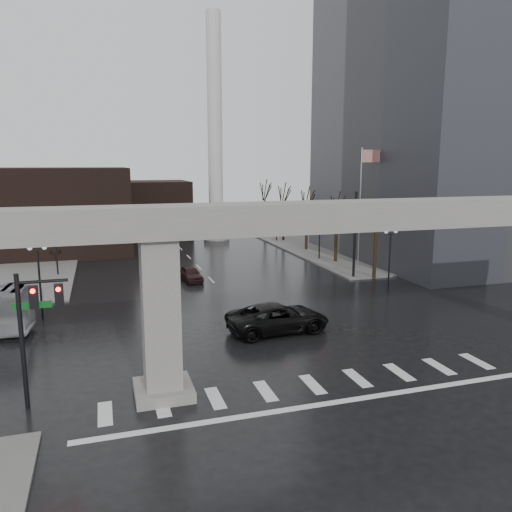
% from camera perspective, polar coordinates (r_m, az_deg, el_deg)
% --- Properties ---
extents(ground, '(160.00, 160.00, 0.00)m').
position_cam_1_polar(ground, '(25.80, 5.57, -13.50)').
color(ground, black).
rests_on(ground, ground).
extents(sidewalk_ne, '(28.00, 36.00, 0.15)m').
position_cam_1_polar(sidewalk_ne, '(68.41, 13.99, 1.46)').
color(sidewalk_ne, slate).
rests_on(sidewalk_ne, ground).
extents(elevated_guideway, '(48.00, 2.60, 8.70)m').
position_cam_1_polar(elevated_guideway, '(24.37, 8.60, 1.91)').
color(elevated_guideway, gray).
rests_on(elevated_guideway, ground).
extents(office_tower, '(22.00, 26.00, 42.00)m').
position_cam_1_polar(office_tower, '(61.43, 21.73, 19.67)').
color(office_tower, '#5D5C61').
rests_on(office_tower, ground).
extents(building_far_left, '(16.00, 14.00, 10.00)m').
position_cam_1_polar(building_far_left, '(64.07, -21.54, 4.88)').
color(building_far_left, black).
rests_on(building_far_left, ground).
extents(building_far_mid, '(10.00, 10.00, 8.00)m').
position_cam_1_polar(building_far_mid, '(74.30, -11.67, 5.30)').
color(building_far_mid, black).
rests_on(building_far_mid, ground).
extents(smokestack, '(3.60, 3.60, 30.00)m').
position_cam_1_polar(smokestack, '(69.43, -4.69, 12.85)').
color(smokestack, silver).
rests_on(smokestack, ground).
extents(signal_mast_arm, '(12.12, 0.43, 8.00)m').
position_cam_1_polar(signal_mast_arm, '(44.65, 6.99, 4.46)').
color(signal_mast_arm, black).
rests_on(signal_mast_arm, ground).
extents(signal_left_pole, '(2.30, 0.30, 6.00)m').
position_cam_1_polar(signal_left_pole, '(23.25, -24.03, -6.41)').
color(signal_left_pole, black).
rests_on(signal_left_pole, ground).
extents(flagpole_assembly, '(2.06, 0.12, 12.00)m').
position_cam_1_polar(flagpole_assembly, '(50.20, 12.14, 6.92)').
color(flagpole_assembly, silver).
rests_on(flagpole_assembly, ground).
extents(lamp_right_0, '(1.22, 0.32, 5.11)m').
position_cam_1_polar(lamp_right_0, '(42.90, 15.07, 0.76)').
color(lamp_right_0, black).
rests_on(lamp_right_0, ground).
extents(lamp_right_1, '(1.22, 0.32, 5.11)m').
position_cam_1_polar(lamp_right_1, '(55.09, 7.29, 3.13)').
color(lamp_right_1, black).
rests_on(lamp_right_1, ground).
extents(lamp_right_2, '(1.22, 0.32, 5.11)m').
position_cam_1_polar(lamp_right_2, '(67.98, 2.38, 4.60)').
color(lamp_right_2, black).
rests_on(lamp_right_2, ground).
extents(lamp_left_0, '(1.22, 0.32, 5.11)m').
position_cam_1_polar(lamp_left_0, '(36.58, -23.57, -1.41)').
color(lamp_left_0, black).
rests_on(lamp_left_0, ground).
extents(lamp_left_1, '(1.22, 0.32, 5.11)m').
position_cam_1_polar(lamp_left_1, '(50.33, -21.94, 1.75)').
color(lamp_left_1, black).
rests_on(lamp_left_1, ground).
extents(lamp_left_2, '(1.22, 0.32, 5.11)m').
position_cam_1_polar(lamp_left_2, '(64.18, -21.01, 3.55)').
color(lamp_left_2, black).
rests_on(lamp_left_2, ground).
extents(tree_right_0, '(1.09, 1.58, 7.50)m').
position_cam_1_polar(tree_right_0, '(46.92, 13.49, 0.79)').
color(tree_right_0, black).
rests_on(tree_right_0, ground).
extents(tree_right_1, '(1.09, 1.61, 7.67)m').
position_cam_1_polar(tree_right_1, '(53.85, 9.15, 2.24)').
color(tree_right_1, black).
rests_on(tree_right_1, ground).
extents(tree_right_2, '(1.10, 1.63, 7.85)m').
position_cam_1_polar(tree_right_2, '(61.03, 5.82, 3.35)').
color(tree_right_2, black).
rests_on(tree_right_2, ground).
extents(tree_right_3, '(1.11, 1.66, 8.02)m').
position_cam_1_polar(tree_right_3, '(68.40, 3.19, 4.21)').
color(tree_right_3, black).
rests_on(tree_right_3, ground).
extents(tree_right_4, '(1.12, 1.69, 8.19)m').
position_cam_1_polar(tree_right_4, '(75.90, 1.07, 4.90)').
color(tree_right_4, black).
rests_on(tree_right_4, ground).
extents(pickup_truck, '(6.70, 3.43, 1.81)m').
position_cam_1_polar(pickup_truck, '(31.68, 2.55, -7.08)').
color(pickup_truck, black).
rests_on(pickup_truck, ground).
extents(far_car, '(1.96, 4.06, 1.34)m').
position_cam_1_polar(far_car, '(45.51, -7.49, -2.02)').
color(far_car, black).
rests_on(far_car, ground).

